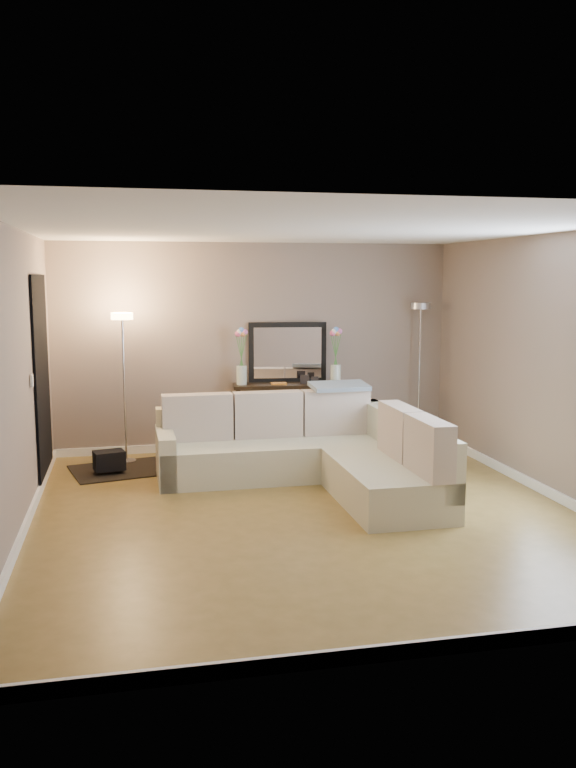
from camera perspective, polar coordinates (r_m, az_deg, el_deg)
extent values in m
cube|color=olive|center=(7.07, 1.38, -9.82)|extent=(5.00, 5.50, 0.01)
cube|color=white|center=(6.74, 1.45, 11.81)|extent=(5.00, 5.50, 0.01)
cube|color=gray|center=(9.47, -2.48, 2.84)|extent=(5.00, 0.02, 2.60)
cube|color=gray|center=(4.18, 10.27, -4.05)|extent=(5.00, 0.02, 2.60)
cube|color=gray|center=(6.66, -20.08, 0.11)|extent=(0.02, 5.50, 2.60)
cube|color=gray|center=(7.75, 19.77, 1.19)|extent=(0.02, 5.50, 2.60)
cube|color=white|center=(9.64, -2.41, -4.59)|extent=(5.00, 0.03, 0.10)
cube|color=white|center=(4.63, 9.74, -19.29)|extent=(5.00, 0.03, 0.10)
cube|color=white|center=(6.93, -19.36, -10.17)|extent=(0.03, 5.50, 0.10)
cube|color=white|center=(7.98, 19.18, -7.76)|extent=(0.03, 5.50, 0.10)
cube|color=black|center=(8.36, -18.22, 0.35)|extent=(0.02, 1.20, 2.20)
cube|color=white|center=(7.51, -18.94, 0.25)|extent=(0.02, 0.08, 0.12)
cube|color=beige|center=(8.26, -0.90, -5.70)|extent=(2.56, 0.90, 0.39)
cube|color=beige|center=(8.53, -1.36, -3.36)|extent=(2.56, 0.21, 0.55)
cube|color=beige|center=(8.10, -9.30, -5.52)|extent=(0.18, 0.89, 0.55)
cube|color=beige|center=(7.33, 7.52, -7.57)|extent=(0.89, 1.58, 0.39)
cube|color=beige|center=(7.78, 8.85, -4.58)|extent=(0.21, 2.46, 0.55)
cube|color=beige|center=(8.27, -6.93, -2.53)|extent=(0.77, 0.22, 0.51)
cube|color=beige|center=(8.38, -1.56, -2.33)|extent=(0.77, 0.22, 0.51)
cube|color=beige|center=(8.56, 3.64, -2.12)|extent=(0.77, 0.22, 0.51)
cube|color=beige|center=(7.57, 8.51, -3.55)|extent=(0.22, 0.71, 0.51)
cube|color=beige|center=(6.90, 10.69, -4.75)|extent=(0.22, 0.71, 0.51)
cube|color=#7C8EA0|center=(8.55, 3.93, -0.15)|extent=(0.67, 0.41, 0.09)
cube|color=black|center=(9.33, 0.10, -0.11)|extent=(1.42, 0.53, 0.04)
cube|color=black|center=(9.21, -3.80, -2.93)|extent=(0.05, 0.05, 0.81)
cube|color=black|center=(9.51, -3.85, -2.59)|extent=(0.05, 0.05, 0.81)
cube|color=black|center=(9.33, 4.11, -2.79)|extent=(0.05, 0.05, 0.81)
cube|color=black|center=(9.62, 3.82, -2.45)|extent=(0.05, 0.05, 0.81)
cube|color=black|center=(9.44, 0.09, -3.97)|extent=(1.34, 0.49, 0.03)
cube|color=#BF3333|center=(9.38, -3.39, -3.33)|extent=(0.05, 0.17, 0.20)
cube|color=#3359A5|center=(9.38, -3.12, -3.26)|extent=(0.06, 0.17, 0.22)
cube|color=gold|center=(9.38, -2.82, -3.19)|extent=(0.06, 0.18, 0.25)
cube|color=#3F7F4C|center=(9.39, -2.47, -3.32)|extent=(0.07, 0.18, 0.20)
cube|color=#994C99|center=(9.39, -2.16, -3.25)|extent=(0.05, 0.17, 0.22)
cube|color=orange|center=(9.39, -1.90, -3.18)|extent=(0.06, 0.17, 0.25)
cube|color=#262626|center=(9.39, -1.59, -3.30)|extent=(0.06, 0.18, 0.20)
cube|color=#4C99B2|center=(9.40, -1.24, -3.23)|extent=(0.07, 0.18, 0.22)
cube|color=#B2A58C|center=(9.40, -0.94, -3.16)|extent=(0.05, 0.17, 0.25)
cube|color=brown|center=(9.40, -0.67, -3.28)|extent=(0.06, 0.17, 0.20)
cube|color=navy|center=(9.41, -0.37, -3.21)|extent=(0.06, 0.18, 0.22)
cube|color=gold|center=(9.41, -0.02, -3.14)|extent=(0.07, 0.18, 0.25)
cube|color=black|center=(9.46, -0.04, 2.41)|extent=(0.98, 0.16, 0.77)
cube|color=white|center=(9.44, -0.02, 2.39)|extent=(0.85, 0.11, 0.64)
cube|color=orange|center=(9.28, -0.70, -0.03)|extent=(0.21, 0.15, 0.04)
cube|color=black|center=(9.29, 1.28, 0.27)|extent=(0.11, 0.03, 0.14)
cube|color=black|center=(9.30, 2.07, 0.21)|extent=(0.09, 0.03, 0.12)
cylinder|color=silver|center=(9.27, -3.55, 0.61)|extent=(0.14, 0.14, 0.26)
cylinder|color=#38722D|center=(9.24, -3.69, 2.45)|extent=(0.10, 0.02, 0.44)
sphere|color=#E5598C|center=(9.22, -3.84, 3.84)|extent=(0.08, 0.08, 0.07)
cylinder|color=#38722D|center=(9.24, -3.63, 2.52)|extent=(0.06, 0.02, 0.47)
sphere|color=white|center=(9.22, -3.71, 3.97)|extent=(0.08, 0.08, 0.07)
cylinder|color=#38722D|center=(9.24, -3.57, 2.58)|extent=(0.01, 0.01, 0.49)
sphere|color=#598CE5|center=(9.22, -3.58, 4.11)|extent=(0.08, 0.08, 0.07)
cylinder|color=#38722D|center=(9.24, -3.51, 2.45)|extent=(0.06, 0.02, 0.45)
sphere|color=#E58C4C|center=(9.22, -3.45, 3.84)|extent=(0.08, 0.08, 0.07)
cylinder|color=#38722D|center=(9.24, -3.45, 2.52)|extent=(0.11, 0.02, 0.46)
sphere|color=#D866B2|center=(9.22, -3.32, 3.98)|extent=(0.08, 0.08, 0.07)
cylinder|color=silver|center=(9.38, 3.64, 0.70)|extent=(0.14, 0.14, 0.26)
cylinder|color=#38722D|center=(9.35, 3.55, 2.52)|extent=(0.10, 0.02, 0.44)
sphere|color=#E5598C|center=(9.32, 3.42, 3.89)|extent=(0.08, 0.08, 0.07)
cylinder|color=#38722D|center=(9.35, 3.60, 2.58)|extent=(0.06, 0.02, 0.47)
sphere|color=white|center=(9.33, 3.55, 4.02)|extent=(0.08, 0.08, 0.07)
cylinder|color=#38722D|center=(9.35, 3.66, 2.65)|extent=(0.01, 0.01, 0.49)
sphere|color=#598CE5|center=(9.33, 3.68, 4.15)|extent=(0.08, 0.08, 0.07)
cylinder|color=#38722D|center=(9.35, 3.72, 2.52)|extent=(0.06, 0.02, 0.45)
sphere|color=#E58C4C|center=(9.33, 3.80, 3.89)|extent=(0.08, 0.08, 0.07)
cylinder|color=#38722D|center=(9.35, 3.78, 2.59)|extent=(0.11, 0.02, 0.46)
sphere|color=#D866B2|center=(9.34, 3.93, 4.02)|extent=(0.08, 0.08, 0.07)
cylinder|color=silver|center=(9.09, -12.20, -5.78)|extent=(0.28, 0.28, 0.03)
cylinder|color=silver|center=(8.93, -12.36, -0.54)|extent=(0.03, 0.03, 1.68)
cylinder|color=#FFBF72|center=(8.84, -12.54, 5.07)|extent=(0.30, 0.30, 0.08)
cylinder|color=silver|center=(10.01, 9.84, -4.42)|extent=(0.26, 0.26, 0.03)
cylinder|color=silver|center=(9.86, 9.96, 0.57)|extent=(0.03, 0.03, 1.76)
cylinder|color=silver|center=(9.79, 10.10, 5.88)|extent=(0.28, 0.28, 0.08)
cube|color=black|center=(8.76, -12.31, -6.37)|extent=(1.32, 1.11, 0.02)
cube|color=black|center=(8.59, -13.47, -5.67)|extent=(0.37, 0.30, 0.21)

